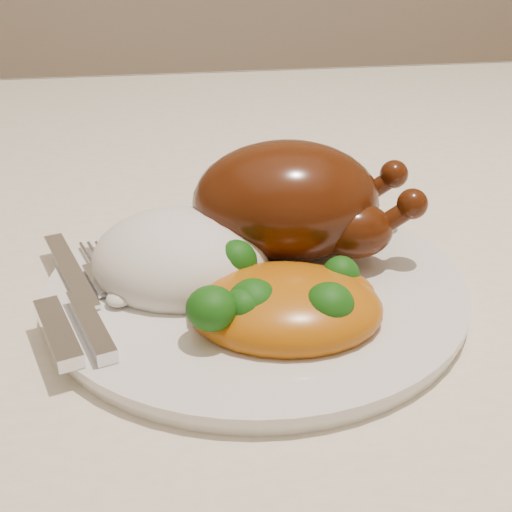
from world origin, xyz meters
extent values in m
cube|color=brown|center=(0.00, 0.00, 0.74)|extent=(1.60, 0.90, 0.04)
cube|color=beige|center=(0.00, 0.00, 0.76)|extent=(1.72, 1.02, 0.01)
cube|color=beige|center=(0.00, 0.51, 0.68)|extent=(1.72, 0.01, 0.18)
cylinder|color=white|center=(-0.07, -0.15, 0.77)|extent=(0.34, 0.34, 0.01)
ellipsoid|color=#4E1A08|center=(-0.04, -0.11, 0.82)|extent=(0.15, 0.12, 0.09)
ellipsoid|color=#4E1A08|center=(-0.05, -0.11, 0.84)|extent=(0.07, 0.05, 0.04)
ellipsoid|color=#4E1A08|center=(0.01, -0.14, 0.81)|extent=(0.05, 0.04, 0.04)
sphere|color=#4E1A08|center=(0.05, -0.14, 0.83)|extent=(0.02, 0.02, 0.02)
ellipsoid|color=#4E1A08|center=(0.01, -0.08, 0.81)|extent=(0.05, 0.04, 0.04)
sphere|color=#4E1A08|center=(0.05, -0.08, 0.83)|extent=(0.02, 0.02, 0.02)
sphere|color=#4E1A08|center=(-0.09, -0.13, 0.81)|extent=(0.03, 0.03, 0.03)
sphere|color=#4E1A08|center=(-0.08, -0.07, 0.81)|extent=(0.03, 0.03, 0.03)
ellipsoid|color=white|center=(-0.12, -0.13, 0.79)|extent=(0.16, 0.15, 0.07)
ellipsoid|color=#C36E0C|center=(-0.06, -0.20, 0.79)|extent=(0.14, 0.12, 0.04)
ellipsoid|color=#C36E0C|center=(-0.02, -0.19, 0.79)|extent=(0.06, 0.05, 0.03)
ellipsoid|color=#113A09|center=(-0.10, -0.22, 0.80)|extent=(0.03, 0.03, 0.03)
ellipsoid|color=#113A09|center=(-0.08, -0.21, 0.80)|extent=(0.02, 0.02, 0.02)
ellipsoid|color=#113A09|center=(-0.03, -0.22, 0.80)|extent=(0.03, 0.03, 0.03)
ellipsoid|color=#113A09|center=(-0.08, -0.16, 0.80)|extent=(0.03, 0.03, 0.03)
ellipsoid|color=#113A09|center=(-0.08, -0.21, 0.80)|extent=(0.03, 0.03, 0.03)
ellipsoid|color=#113A09|center=(-0.01, -0.18, 0.80)|extent=(0.03, 0.03, 0.03)
ellipsoid|color=#113A09|center=(-0.03, -0.22, 0.80)|extent=(0.02, 0.02, 0.02)
cube|color=silver|center=(-0.20, -0.12, 0.78)|extent=(0.05, 0.12, 0.00)
cube|color=silver|center=(-0.20, -0.20, 0.79)|extent=(0.04, 0.08, 0.01)
cube|color=silver|center=(-0.18, -0.20, 0.79)|extent=(0.04, 0.08, 0.01)
cube|color=silver|center=(-0.18, -0.12, 0.79)|extent=(0.04, 0.08, 0.00)
camera|label=1|loc=(-0.13, -0.58, 1.04)|focal=50.00mm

